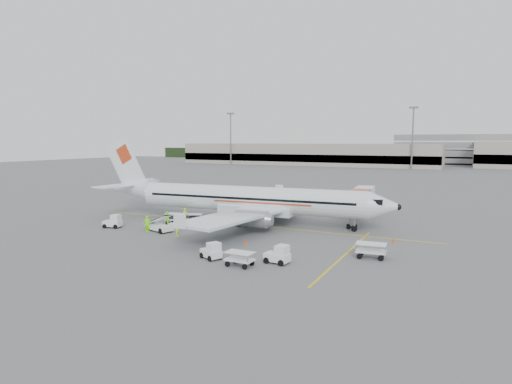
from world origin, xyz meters
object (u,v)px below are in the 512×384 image
aircraft (250,182)px  jet_bridge (360,205)px  belt_loader (159,220)px  tug_aft (112,221)px  tug_mid (211,250)px  tug_fore (277,254)px

aircraft → jet_bridge: (11.66, 7.83, -3.16)m
belt_loader → tug_aft: 6.26m
jet_bridge → tug_mid: size_ratio=7.88×
aircraft → tug_mid: size_ratio=19.30×
tug_fore → belt_loader: bearing=167.5°
belt_loader → tug_fore: (16.97, -5.73, -0.49)m
jet_bridge → tug_aft: (-24.94, -17.16, -1.23)m
tug_aft → tug_mid: bearing=-35.1°
tug_fore → tug_mid: (-5.63, -1.29, -0.04)m
tug_mid → belt_loader: bearing=173.8°
tug_aft → tug_fore: bearing=-27.7°
aircraft → belt_loader: aircraft is taller
aircraft → belt_loader: size_ratio=7.96×
jet_bridge → belt_loader: jet_bridge is taller
jet_bridge → tug_fore: jet_bridge is taller
jet_bridge → tug_mid: (-7.42, -23.32, -1.26)m
jet_bridge → belt_loader: size_ratio=3.25×
jet_bridge → tug_aft: jet_bridge is taller
belt_loader → tug_fore: belt_loader is taller
belt_loader → tug_aft: size_ratio=2.33×
tug_aft → aircraft: bearing=19.3°
belt_loader → tug_mid: belt_loader is taller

